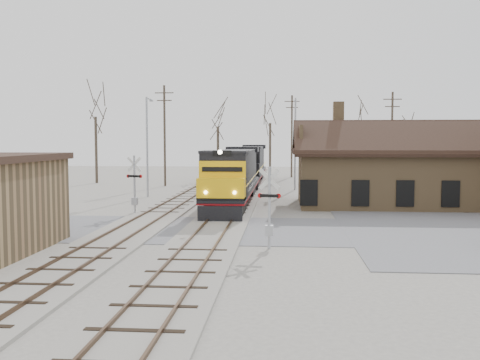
% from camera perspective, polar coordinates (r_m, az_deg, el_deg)
% --- Properties ---
extents(ground, '(140.00, 140.00, 0.00)m').
position_cam_1_polar(ground, '(29.56, -2.68, -5.31)').
color(ground, '#A19C91').
rests_on(ground, ground).
extents(road, '(60.00, 9.00, 0.03)m').
position_cam_1_polar(road, '(29.56, -2.69, -5.28)').
color(road, slate).
rests_on(road, ground).
extents(track_main, '(3.40, 90.00, 0.24)m').
position_cam_1_polar(track_main, '(44.33, -0.22, -2.00)').
color(track_main, '#A19C91').
rests_on(track_main, ground).
extents(track_siding, '(3.40, 90.00, 0.24)m').
position_cam_1_polar(track_siding, '(44.94, -5.94, -1.94)').
color(track_siding, '#A19C91').
rests_on(track_siding, ground).
extents(depot, '(15.20, 9.31, 7.90)m').
position_cam_1_polar(depot, '(41.81, 16.02, 0.67)').
color(depot, '#92734B').
rests_on(depot, ground).
extents(locomotive_lead, '(2.89, 19.39, 4.30)m').
position_cam_1_polar(locomotive_lead, '(40.59, -0.64, 0.52)').
color(locomotive_lead, black).
rests_on(locomotive_lead, ground).
extents(locomotive_trailing, '(2.89, 19.39, 4.07)m').
position_cam_1_polar(locomotive_trailing, '(60.17, 1.08, 1.75)').
color(locomotive_trailing, black).
rests_on(locomotive_trailing, ground).
extents(crossbuck_near, '(1.06, 0.28, 3.73)m').
position_cam_1_polar(crossbuck_near, '(24.16, 3.14, -3.22)').
color(crossbuck_near, '#A5A8AD').
rests_on(crossbuck_near, ground).
extents(crossbuck_far, '(1.11, 0.31, 3.91)m').
position_cam_1_polar(crossbuck_far, '(35.96, -11.19, -0.70)').
color(crossbuck_far, '#A5A8AD').
rests_on(crossbuck_far, ground).
extents(streetlight_a, '(0.25, 2.04, 8.60)m').
position_cam_1_polar(streetlight_a, '(46.87, -9.85, 4.11)').
color(streetlight_a, '#A5A8AD').
rests_on(streetlight_a, ground).
extents(streetlight_b, '(0.25, 2.04, 9.03)m').
position_cam_1_polar(streetlight_b, '(52.87, 5.91, 4.40)').
color(streetlight_b, '#A5A8AD').
rests_on(streetlight_b, ground).
extents(streetlight_c, '(0.25, 2.04, 8.43)m').
position_cam_1_polar(streetlight_c, '(64.03, 10.66, 4.05)').
color(streetlight_c, '#A5A8AD').
rests_on(streetlight_c, ground).
extents(utility_pole_a, '(2.00, 0.24, 10.71)m').
position_cam_1_polar(utility_pole_a, '(57.59, -8.04, 4.90)').
color(utility_pole_a, '#382D23').
rests_on(utility_pole_a, ground).
extents(utility_pole_b, '(2.00, 0.24, 10.78)m').
position_cam_1_polar(utility_pole_b, '(70.93, 5.54, 4.83)').
color(utility_pole_b, '#382D23').
rests_on(utility_pole_b, ground).
extents(utility_pole_c, '(2.00, 0.24, 10.20)m').
position_cam_1_polar(utility_pole_c, '(61.54, 15.88, 4.50)').
color(utility_pole_c, '#382D23').
rests_on(utility_pole_c, ground).
extents(tree_a, '(5.05, 5.05, 12.37)m').
position_cam_1_polar(tree_a, '(63.33, -15.18, 7.66)').
color(tree_a, '#382D23').
rests_on(tree_a, ground).
extents(tree_b, '(4.42, 4.42, 10.82)m').
position_cam_1_polar(tree_b, '(68.14, -2.38, 6.62)').
color(tree_b, '#382D23').
rests_on(tree_b, ground).
extents(tree_c, '(4.87, 4.87, 11.93)m').
position_cam_1_polar(tree_c, '(74.86, 3.24, 7.02)').
color(tree_c, '#382D23').
rests_on(tree_c, ground).
extents(tree_d, '(4.69, 4.69, 11.49)m').
position_cam_1_polar(tree_d, '(71.97, 13.29, 6.77)').
color(tree_d, '#382D23').
rests_on(tree_d, ground).
extents(tree_e, '(3.47, 3.47, 8.50)m').
position_cam_1_polar(tree_e, '(71.31, 17.52, 4.98)').
color(tree_e, '#382D23').
rests_on(tree_e, ground).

